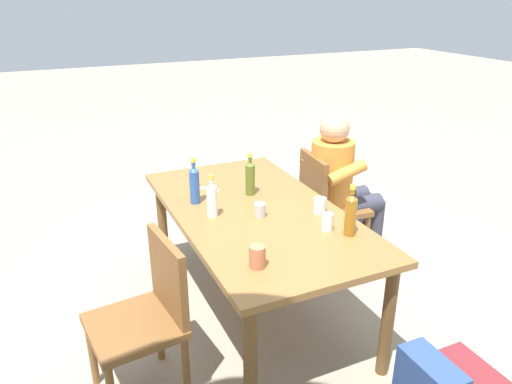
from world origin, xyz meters
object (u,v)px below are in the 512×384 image
at_px(chair_near_right, 326,201).
at_px(bottle_amber, 351,214).
at_px(person_in_white_shirt, 340,180).
at_px(table_knife, 202,187).
at_px(chair_far_left, 148,311).
at_px(bottle_olive, 250,177).
at_px(cup_white, 327,222).
at_px(cup_terracotta, 257,257).
at_px(cup_steel, 260,210).
at_px(cup_glass, 320,205).
at_px(bottle_blue, 194,184).
at_px(dining_table, 256,222).
at_px(bottle_clear, 212,199).

bearing_deg(chair_near_right, bottle_amber, 154.22).
relative_size(person_in_white_shirt, table_knife, 5.89).
xyz_separation_m(chair_far_left, table_knife, (0.88, -0.60, 0.26)).
bearing_deg(bottle_olive, table_knife, 47.27).
distance_m(bottle_amber, cup_white, 0.15).
relative_size(chair_near_right, cup_terracotta, 7.67).
height_order(cup_white, cup_steel, cup_white).
bearing_deg(cup_glass, bottle_blue, 54.89).
xyz_separation_m(person_in_white_shirt, bottle_amber, (-0.92, 0.56, 0.21)).
distance_m(person_in_white_shirt, cup_white, 1.05).
bearing_deg(cup_terracotta, cup_steel, -26.10).
xyz_separation_m(bottle_blue, cup_white, (-0.68, -0.56, -0.08)).
bearing_deg(cup_steel, chair_near_right, -57.51).
distance_m(cup_steel, cup_terracotta, 0.57).
bearing_deg(chair_near_right, dining_table, 117.92).
bearing_deg(cup_terracotta, chair_far_left, 67.43).
relative_size(dining_table, person_in_white_shirt, 1.54).
height_order(bottle_clear, table_knife, bottle_clear).
bearing_deg(chair_far_left, table_knife, -34.32).
bearing_deg(bottle_amber, dining_table, 33.01).
bearing_deg(dining_table, bottle_olive, -15.76).
height_order(chair_far_left, person_in_white_shirt, person_in_white_shirt).
bearing_deg(cup_terracotta, bottle_olive, -21.69).
distance_m(cup_white, table_knife, 1.00).
height_order(dining_table, cup_white, cup_white).
height_order(dining_table, cup_glass, cup_glass).
bearing_deg(bottle_blue, chair_near_right, -81.88).
height_order(cup_steel, cup_glass, cup_glass).
height_order(bottle_blue, table_knife, bottle_blue).
bearing_deg(bottle_olive, bottle_blue, 87.50).
xyz_separation_m(chair_near_right, cup_terracotta, (-1.03, 1.06, 0.31)).
distance_m(chair_near_right, chair_far_left, 1.77).
bearing_deg(cup_white, cup_glass, -21.16).
bearing_deg(bottle_clear, cup_steel, -114.93).
relative_size(bottle_clear, cup_white, 2.59).
xyz_separation_m(dining_table, chair_far_left, (-0.40, 0.79, -0.17)).
relative_size(dining_table, chair_far_left, 2.08).
xyz_separation_m(bottle_olive, cup_terracotta, (-0.86, 0.34, -0.07)).
relative_size(chair_near_right, bottle_amber, 2.91).
bearing_deg(bottle_amber, bottle_blue, 39.68).
relative_size(dining_table, cup_glass, 19.24).
bearing_deg(bottle_blue, dining_table, -130.13).
height_order(chair_near_right, bottle_clear, bottle_clear).
bearing_deg(chair_far_left, bottle_amber, -95.98).
relative_size(bottle_olive, cup_white, 2.78).
bearing_deg(chair_far_left, bottle_olive, -53.07).
bearing_deg(cup_white, cup_steel, 40.23).
xyz_separation_m(bottle_clear, bottle_amber, (-0.54, -0.61, 0.01)).
xyz_separation_m(cup_white, cup_terracotta, (-0.20, 0.52, 0.01)).
height_order(bottle_olive, cup_white, bottle_olive).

